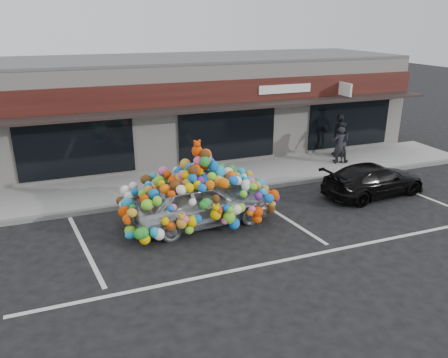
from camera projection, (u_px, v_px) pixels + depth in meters
name	position (u px, v px, depth m)	size (l,w,h in m)	color
ground	(199.00, 232.00, 12.78)	(90.00, 90.00, 0.00)	black
shop_building	(141.00, 108.00, 19.46)	(24.00, 7.20, 4.31)	silver
sidewalk	(167.00, 185.00, 16.27)	(26.00, 3.00, 0.15)	gray
kerb	(177.00, 199.00, 14.95)	(26.00, 0.18, 0.16)	slate
parking_stripe_left	(85.00, 248.00, 11.90)	(0.12, 4.40, 0.01)	silver
parking_stripe_mid	(281.00, 215.00, 13.88)	(0.12, 4.40, 0.01)	silver
parking_stripe_right	(415.00, 193.00, 15.66)	(0.12, 4.40, 0.01)	silver
lane_line	(298.00, 257.00, 11.41)	(14.00, 0.12, 0.01)	silver
toy_car	(199.00, 196.00, 13.03)	(3.07, 4.66, 2.63)	#B7BAC2
black_sedan	(374.00, 180.00, 15.33)	(3.89, 1.58, 1.13)	black
pedestrian_a	(339.00, 145.00, 18.20)	(0.57, 0.38, 1.57)	#222227
pedestrian_b	(340.00, 142.00, 18.40)	(0.84, 0.65, 1.72)	black
pedestrian_c	(339.00, 135.00, 19.16)	(0.46, 1.11, 1.89)	#29272D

